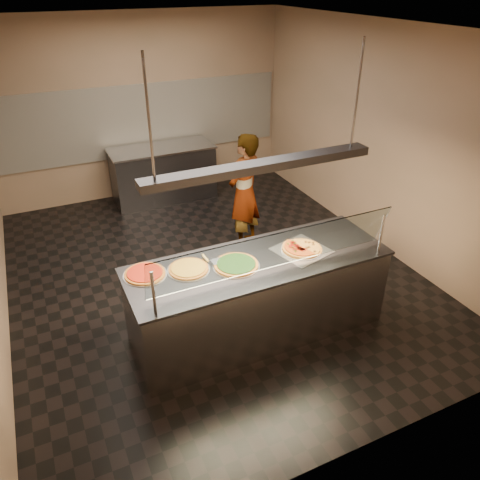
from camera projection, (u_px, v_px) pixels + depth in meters
name	position (u px, v px, depth m)	size (l,w,h in m)	color
ground	(212.00, 273.00, 6.27)	(5.00, 6.00, 0.02)	black
ceiling	(203.00, 27.00, 4.76)	(5.00, 6.00, 0.02)	silver
wall_back	(142.00, 108.00, 7.88)	(5.00, 0.02, 3.00)	#9E7D65
wall_front	(372.00, 313.00, 3.15)	(5.00, 0.02, 3.00)	#9E7D65
wall_right	(377.00, 139.00, 6.43)	(0.02, 6.00, 3.00)	#9E7D65
tile_band	(144.00, 120.00, 7.95)	(4.90, 0.02, 1.20)	silver
serving_counter	(258.00, 296.00, 5.03)	(2.75, 0.94, 0.93)	#B7B7BC
sneeze_guard	(276.00, 251.00, 4.38)	(2.51, 0.18, 0.54)	#B7B7BC
perforated_tray	(301.00, 250.00, 4.96)	(0.61, 0.61, 0.01)	silver
half_pizza_pepperoni	(294.00, 249.00, 4.91)	(0.30, 0.45, 0.05)	#9E5B21
half_pizza_sausage	(310.00, 246.00, 4.98)	(0.30, 0.45, 0.04)	#9E5B21
pizza_spinach	(236.00, 264.00, 4.69)	(0.48, 0.48, 0.03)	silver
pizza_cheese	(188.00, 268.00, 4.63)	(0.43, 0.43, 0.03)	silver
pizza_tomato	(145.00, 273.00, 4.55)	(0.43, 0.43, 0.03)	silver
pizza_spatula	(210.00, 259.00, 4.76)	(0.18, 0.23, 0.02)	#B7B7BC
prep_table	(163.00, 173.00, 8.09)	(1.75, 0.74, 0.93)	#3B3B41
worker	(244.00, 192.00, 6.49)	(0.61, 0.40, 1.67)	#38373F
heat_lamp_housing	(261.00, 166.00, 4.28)	(2.30, 0.18, 0.08)	#3B3B41
lamp_rod_left	(149.00, 120.00, 3.65)	(0.02, 0.02, 1.01)	#B7B7BC
lamp_rod_right	(357.00, 95.00, 4.38)	(0.02, 0.02, 1.01)	#B7B7BC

